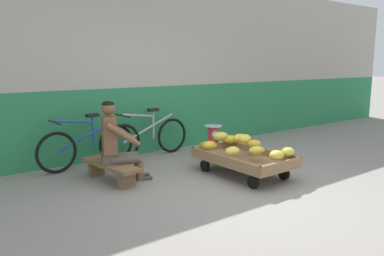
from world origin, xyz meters
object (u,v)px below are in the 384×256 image
at_px(shopping_bag, 228,159).
at_px(banana_cart, 243,160).
at_px(bicycle_far_left, 149,137).
at_px(vendor_seated, 116,142).
at_px(low_bench, 110,168).
at_px(weighing_scale, 213,134).
at_px(bicycle_near_left, 88,146).
at_px(plastic_crate, 213,151).

bearing_deg(shopping_bag, banana_cart, -106.50).
bearing_deg(bicycle_far_left, banana_cart, -73.55).
distance_m(vendor_seated, bicycle_far_left, 1.44).
height_order(low_bench, weighing_scale, weighing_scale).
bearing_deg(bicycle_far_left, bicycle_near_left, -179.13).
xyz_separation_m(low_bench, vendor_seated, (0.08, -0.03, 0.37)).
height_order(low_bench, bicycle_near_left, bicycle_near_left).
relative_size(low_bench, vendor_seated, 0.99).
relative_size(weighing_scale, shopping_bag, 1.25).
relative_size(plastic_crate, bicycle_near_left, 0.22).
distance_m(banana_cart, bicycle_far_left, 1.91).
relative_size(weighing_scale, bicycle_far_left, 0.18).
bearing_deg(low_bench, shopping_bag, -12.46).
relative_size(banana_cart, weighing_scale, 4.84).
distance_m(banana_cart, bicycle_near_left, 2.46).
height_order(low_bench, vendor_seated, vendor_seated).
bearing_deg(banana_cart, vendor_seated, 151.21).
bearing_deg(weighing_scale, shopping_bag, -101.71).
height_order(vendor_seated, weighing_scale, vendor_seated).
relative_size(bicycle_far_left, shopping_bag, 6.92).
bearing_deg(bicycle_far_left, low_bench, -141.76).
xyz_separation_m(banana_cart, plastic_crate, (0.25, 1.00, -0.09)).
bearing_deg(shopping_bag, vendor_seated, 167.81).
relative_size(banana_cart, plastic_crate, 4.03).
height_order(plastic_crate, weighing_scale, weighing_scale).
distance_m(low_bench, weighing_scale, 1.97).
distance_m(vendor_seated, plastic_crate, 1.91).
distance_m(vendor_seated, shopping_bag, 1.86).
bearing_deg(plastic_crate, low_bench, -177.46).
height_order(banana_cart, weighing_scale, weighing_scale).
distance_m(low_bench, bicycle_near_left, 0.91).
bearing_deg(vendor_seated, banana_cart, -28.79).
bearing_deg(shopping_bag, weighing_scale, 78.29).
height_order(banana_cart, bicycle_far_left, bicycle_far_left).
xyz_separation_m(vendor_seated, shopping_bag, (1.76, -0.38, -0.45)).
distance_m(banana_cart, shopping_bag, 0.54).
xyz_separation_m(low_bench, shopping_bag, (1.85, -0.41, -0.08)).
relative_size(vendor_seated, plastic_crate, 3.17).
bearing_deg(bicycle_near_left, shopping_bag, -35.66).
relative_size(vendor_seated, bicycle_far_left, 0.69).
bearing_deg(vendor_seated, shopping_bag, -12.19).
bearing_deg(low_bench, bicycle_near_left, 88.09).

